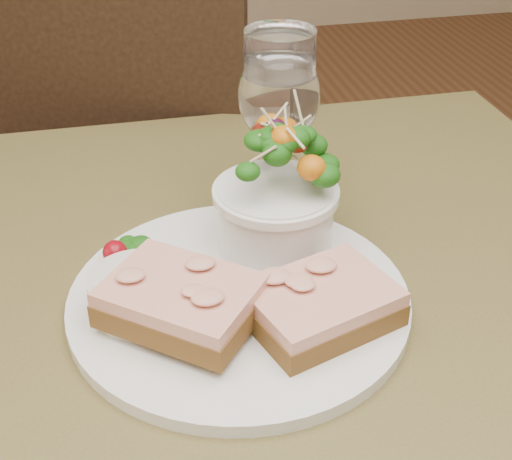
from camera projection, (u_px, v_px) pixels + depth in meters
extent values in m
cube|color=#4E4621|center=(257.00, 332.00, 0.60)|extent=(0.80, 0.80, 0.04)
cylinder|color=black|center=(416.00, 338.00, 1.15)|extent=(0.05, 0.05, 0.71)
cube|color=black|center=(142.00, 216.00, 1.28)|extent=(0.53, 0.53, 0.04)
cube|color=black|center=(98.00, 153.00, 1.00)|extent=(0.41, 0.16, 0.45)
cube|color=black|center=(152.00, 312.00, 1.40)|extent=(0.45, 0.45, 0.45)
cylinder|color=white|center=(239.00, 299.00, 0.60)|extent=(0.29, 0.29, 0.01)
cube|color=#442712|center=(321.00, 310.00, 0.56)|extent=(0.13, 0.11, 0.02)
cube|color=beige|center=(322.00, 295.00, 0.55)|extent=(0.13, 0.11, 0.01)
cube|color=#442712|center=(182.00, 306.00, 0.55)|extent=(0.14, 0.14, 0.02)
cube|color=beige|center=(181.00, 290.00, 0.54)|extent=(0.14, 0.13, 0.01)
cylinder|color=beige|center=(139.00, 295.00, 0.57)|extent=(0.07, 0.07, 0.04)
cylinder|color=brown|center=(137.00, 280.00, 0.56)|extent=(0.06, 0.06, 0.01)
cylinder|color=white|center=(275.00, 217.00, 0.64)|extent=(0.10, 0.10, 0.06)
ellipsoid|color=#0C3A0A|center=(276.00, 161.00, 0.61)|extent=(0.09, 0.09, 0.06)
ellipsoid|color=#0C3A0A|center=(132.00, 249.00, 0.64)|extent=(0.04, 0.04, 0.01)
sphere|color=maroon|center=(115.00, 252.00, 0.63)|extent=(0.02, 0.02, 0.02)
cylinder|color=white|center=(277.00, 213.00, 0.72)|extent=(0.07, 0.07, 0.00)
cylinder|color=white|center=(278.00, 172.00, 0.69)|extent=(0.01, 0.01, 0.09)
ellipsoid|color=white|center=(279.00, 95.00, 0.65)|extent=(0.08, 0.08, 0.09)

